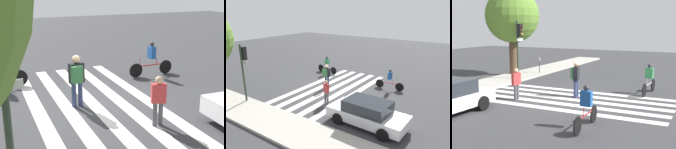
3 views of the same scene
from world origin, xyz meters
The scene contains 10 objects.
ground_plane centered at (0.00, 0.00, 0.00)m, with size 60.00×60.00×0.00m, color #38383A.
sidewalk_curb centered at (0.00, 6.25, 0.07)m, with size 36.00×2.50×0.14m.
crosswalk_stripes centered at (0.00, 0.00, 0.00)m, with size 4.41×10.00×0.01m.
traffic_light centered at (3.28, 5.29, 2.77)m, with size 0.60×0.50×3.96m.
parking_meter centered at (6.10, 5.46, 0.96)m, with size 0.15×0.15×1.29m.
street_tree centered at (4.94, 6.98, 4.30)m, with size 3.89×3.89×6.29m.
pedestrian_adult_blue_shirt centered at (0.60, 0.01, 1.09)m, with size 0.55×0.50×1.87m.
pedestrian_adult_tall_backpack centered at (-1.22, 2.41, 0.89)m, with size 0.48×0.33×1.58m.
cyclist_far_lane centered at (-3.74, -2.39, 0.87)m, with size 2.28×0.41×1.62m.
cyclist_near_curb centered at (3.01, -3.25, 0.87)m, with size 2.35×0.42×1.65m.
Camera 3 is at (-13.78, -6.49, 3.72)m, focal length 50.00 mm.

